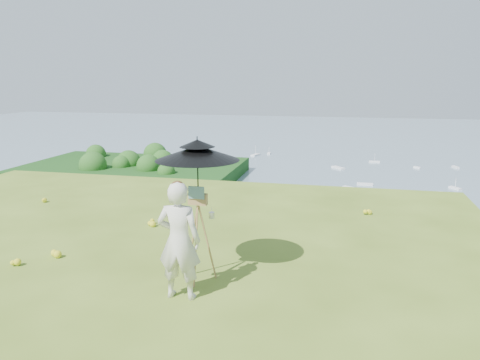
% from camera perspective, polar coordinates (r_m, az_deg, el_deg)
% --- Properties ---
extents(ground, '(14.00, 14.00, 0.00)m').
position_cam_1_polar(ground, '(8.00, -17.27, -10.52)').
color(ground, '#536F1F').
rests_on(ground, ground).
extents(shoreline_tier, '(170.00, 28.00, 8.00)m').
position_cam_1_polar(shoreline_tier, '(90.29, 9.44, -13.48)').
color(shoreline_tier, slate).
rests_on(shoreline_tier, bay_water).
extents(bay_water, '(700.00, 700.00, 0.00)m').
position_cam_1_polar(bay_water, '(249.13, 11.89, 3.50)').
color(bay_water, slate).
rests_on(bay_water, ground).
extents(peninsula, '(90.00, 60.00, 12.00)m').
position_cam_1_polar(peninsula, '(182.40, -12.95, 1.88)').
color(peninsula, '#11380F').
rests_on(peninsula, bay_water).
extents(slope_trees, '(110.00, 50.00, 6.00)m').
position_cam_1_polar(slope_trees, '(45.26, 7.09, -11.27)').
color(slope_trees, '#1A4E17').
rests_on(slope_trees, forest_slope).
extents(harbor_town, '(110.00, 22.00, 5.00)m').
position_cam_1_polar(harbor_town, '(87.68, 9.59, -9.65)').
color(harbor_town, beige).
rests_on(harbor_town, shoreline_tier).
extents(moored_boats, '(140.00, 140.00, 0.70)m').
position_cam_1_polar(moored_boats, '(172.08, 7.15, -0.09)').
color(moored_boats, white).
rests_on(moored_boats, bay_water).
extents(wildflowers, '(10.00, 10.50, 0.12)m').
position_cam_1_polar(wildflowers, '(8.18, -16.42, -9.51)').
color(wildflowers, yellow).
rests_on(wildflowers, ground).
extents(painter, '(0.62, 0.41, 1.68)m').
position_cam_1_polar(painter, '(6.55, -7.45, -7.34)').
color(painter, beige).
rests_on(painter, ground).
extents(field_easel, '(0.58, 0.58, 1.49)m').
position_cam_1_polar(field_easel, '(7.09, -5.09, -6.54)').
color(field_easel, '#A18143').
rests_on(field_easel, ground).
extents(sun_umbrella, '(1.30, 1.30, 0.98)m').
position_cam_1_polar(sun_umbrella, '(6.87, -5.18, 1.24)').
color(sun_umbrella, black).
rests_on(sun_umbrella, field_easel).
extents(painter_cap, '(0.23, 0.26, 0.10)m').
position_cam_1_polar(painter_cap, '(6.33, -7.65, -0.56)').
color(painter_cap, '#DC797B').
rests_on(painter_cap, painter).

